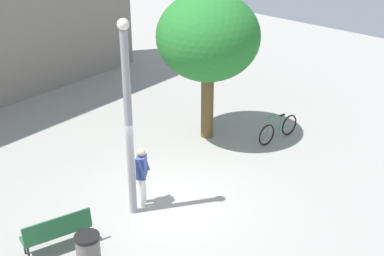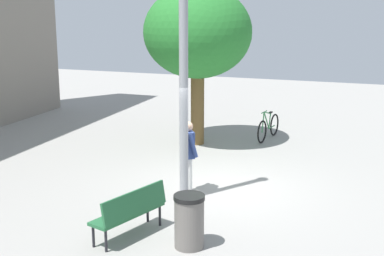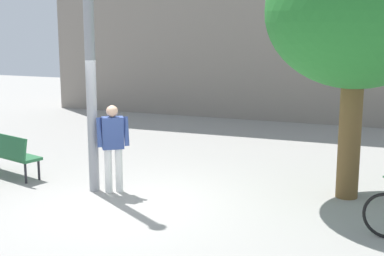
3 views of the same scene
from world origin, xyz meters
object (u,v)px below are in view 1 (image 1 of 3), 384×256
at_px(lamppost, 128,117).
at_px(bicycle_green, 278,129).
at_px(trash_bin, 89,254).
at_px(park_bench, 57,230).
at_px(plaza_tree, 208,37).
at_px(person_by_lamppost, 142,173).

bearing_deg(lamppost, bicycle_green, -6.38).
distance_m(bicycle_green, trash_bin, 8.07).
distance_m(lamppost, trash_bin, 3.26).
height_order(park_bench, plaza_tree, plaza_tree).
distance_m(lamppost, park_bench, 3.07).
relative_size(plaza_tree, trash_bin, 4.83).
xyz_separation_m(park_bench, trash_bin, (-0.03, -1.16, -0.05)).
bearing_deg(person_by_lamppost, lamppost, -173.63).
xyz_separation_m(park_bench, plaza_tree, (6.77, 1.04, 2.80)).
xyz_separation_m(person_by_lamppost, bicycle_green, (5.44, -0.70, -0.58)).
bearing_deg(bicycle_green, trash_bin, -178.04).
distance_m(lamppost, person_by_lamppost, 1.77).
distance_m(park_bench, bicycle_green, 8.08).
xyz_separation_m(lamppost, park_bench, (-2.19, 0.23, -2.14)).
bearing_deg(person_by_lamppost, plaza_tree, 16.37).
xyz_separation_m(person_by_lamppost, park_bench, (-2.59, 0.18, -0.42)).
bearing_deg(plaza_tree, person_by_lamppost, -163.63).
height_order(lamppost, plaza_tree, lamppost).
bearing_deg(trash_bin, lamppost, 22.67).
relative_size(person_by_lamppost, bicycle_green, 0.93).
distance_m(plaza_tree, bicycle_green, 3.75).
xyz_separation_m(lamppost, trash_bin, (-2.22, -0.93, -2.19)).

